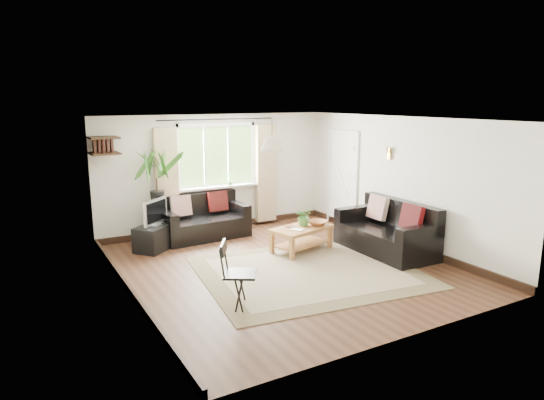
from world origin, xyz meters
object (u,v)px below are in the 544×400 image
tv_stand (157,237)px  sofa_right (385,229)px  sofa_back (204,218)px  folding_chair (240,275)px  coffee_table (301,239)px  palm_stand (158,197)px

tv_stand → sofa_right: bearing=-71.3°
sofa_back → folding_chair: size_ratio=1.92×
sofa_right → folding_chair: size_ratio=2.08×
sofa_right → tv_stand: (-3.51, 2.21, -0.21)m
sofa_back → sofa_right: bearing=-48.3°
coffee_table → folding_chair: folding_chair is taller
sofa_back → folding_chair: folding_chair is taller
coffee_table → palm_stand: palm_stand is taller
coffee_table → palm_stand: size_ratio=0.62×
coffee_table → folding_chair: 2.58m
sofa_right → tv_stand: size_ratio=2.20×
sofa_back → tv_stand: sofa_back is taller
sofa_back → coffee_table: (1.20, -1.70, -0.18)m
sofa_right → coffee_table: size_ratio=1.69×
coffee_table → sofa_back: bearing=125.2°
sofa_back → tv_stand: size_ratio=2.02×
sofa_back → sofa_right: sofa_right is taller
palm_stand → folding_chair: (0.08, -3.39, -0.44)m
sofa_back → coffee_table: bearing=-58.0°
sofa_back → coffee_table: sofa_back is taller
tv_stand → folding_chair: size_ratio=0.95×
sofa_back → tv_stand: (-1.03, -0.27, -0.17)m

